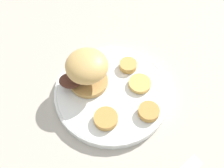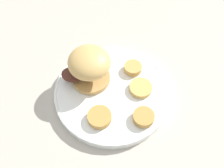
# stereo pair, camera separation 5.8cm
# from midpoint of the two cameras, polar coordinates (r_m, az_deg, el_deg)

# --- Properties ---
(ground_plane) EXTENTS (4.00, 4.00, 0.00)m
(ground_plane) POSITION_cam_midpoint_polar(r_m,az_deg,el_deg) (0.62, 2.67, -2.65)
(ground_plane) COLOR #B2A899
(dinner_plate) EXTENTS (0.27, 0.27, 0.02)m
(dinner_plate) POSITION_cam_midpoint_polar(r_m,az_deg,el_deg) (0.61, 2.72, -2.03)
(dinner_plate) COLOR white
(dinner_plate) RESTS_ON ground_plane
(sandwich) EXTENTS (0.10, 0.11, 0.09)m
(sandwich) POSITION_cam_midpoint_polar(r_m,az_deg,el_deg) (0.58, -2.23, 3.74)
(sandwich) COLOR tan
(sandwich) RESTS_ON dinner_plate
(potato_round_0) EXTENTS (0.05, 0.05, 0.01)m
(potato_round_0) POSITION_cam_midpoint_polar(r_m,az_deg,el_deg) (0.61, 9.01, -1.06)
(potato_round_0) COLOR tan
(potato_round_0) RESTS_ON dinner_plate
(potato_round_1) EXTENTS (0.05, 0.05, 0.02)m
(potato_round_1) POSITION_cam_midpoint_polar(r_m,az_deg,el_deg) (0.56, 0.36, -7.48)
(potato_round_1) COLOR #BC8942
(potato_round_1) RESTS_ON dinner_plate
(potato_round_2) EXTENTS (0.05, 0.05, 0.02)m
(potato_round_2) POSITION_cam_midpoint_polar(r_m,az_deg,el_deg) (0.57, 9.83, -7.35)
(potato_round_2) COLOR #BC8942
(potato_round_2) RESTS_ON dinner_plate
(potato_round_3) EXTENTS (0.04, 0.04, 0.01)m
(potato_round_3) POSITION_cam_midpoint_polar(r_m,az_deg,el_deg) (0.63, 7.21, 3.30)
(potato_round_3) COLOR tan
(potato_round_3) RESTS_ON dinner_plate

